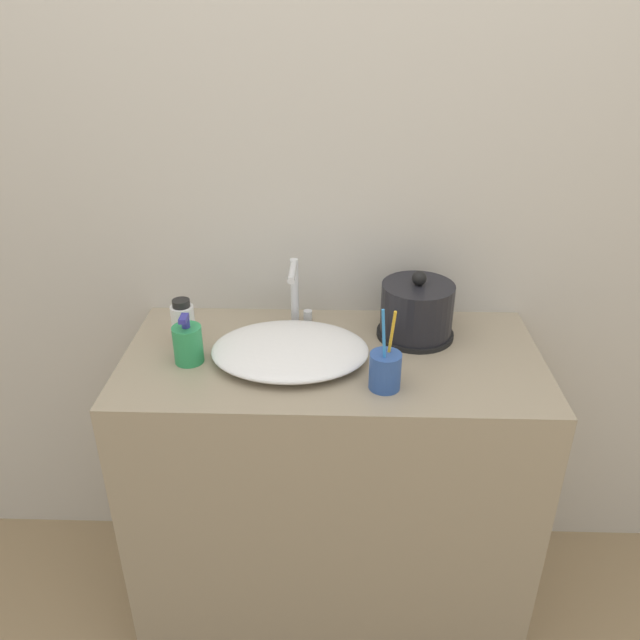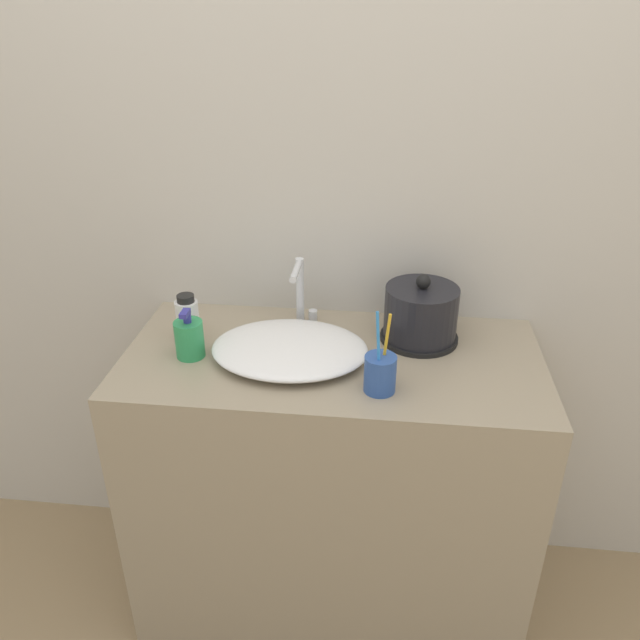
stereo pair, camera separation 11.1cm
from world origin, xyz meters
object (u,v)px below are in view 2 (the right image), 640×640
faucet (301,290)px  shampoo_bottle (188,319)px  electric_kettle (421,316)px  lotion_bottle (189,338)px  toothbrush_cup (380,373)px

faucet → shampoo_bottle: (-0.28, -0.11, -0.05)m
shampoo_bottle → electric_kettle: bearing=6.3°
shampoo_bottle → lotion_bottle: bearing=-70.9°
toothbrush_cup → faucet: bearing=126.9°
electric_kettle → faucet: bearing=172.3°
faucet → lotion_bottle: bearing=-142.7°
toothbrush_cup → lotion_bottle: 0.49m
electric_kettle → shampoo_bottle: bearing=-173.7°
faucet → electric_kettle: 0.32m
electric_kettle → shampoo_bottle: 0.61m
electric_kettle → toothbrush_cup: 0.27m
faucet → toothbrush_cup: bearing=-53.1°
toothbrush_cup → lotion_bottle: size_ratio=1.56×
toothbrush_cup → lotion_bottle: (-0.48, 0.10, 0.00)m
toothbrush_cup → lotion_bottle: toothbrush_cup is taller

